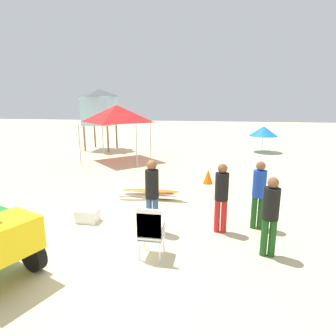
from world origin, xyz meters
The scene contains 12 objects.
ground centered at (0.00, 0.00, 0.00)m, with size 80.00×80.00×0.00m, color beige.
stacked_plastic_chairs centered at (1.22, -0.27, 0.65)m, with size 0.48×0.48×1.11m.
surfboard_pile centered at (0.38, 3.22, 0.16)m, with size 2.48×0.91×0.32m.
lifeguard_near_left centered at (3.51, 1.53, 0.99)m, with size 0.32×0.32×1.72m.
lifeguard_near_center centered at (3.56, 0.23, 0.96)m, with size 0.32×0.32×1.68m.
lifeguard_near_right centered at (2.61, 1.16, 0.98)m, with size 0.32×0.32×1.71m.
lifeguard_far_right centered at (0.99, 0.91, 1.04)m, with size 0.32×0.32×1.79m.
popup_canopy centered at (-2.72, 8.93, 2.48)m, with size 2.95×2.95×2.92m.
lifeguard_tower centered at (-4.98, 12.02, 2.75)m, with size 1.98×1.98×3.86m.
beach_umbrella_left centered at (5.31, 12.83, 1.31)m, with size 1.75×1.75×1.62m.
traffic_cone_near centered at (2.19, 5.28, 0.28)m, with size 0.39×0.39×0.55m, color orange.
cooler_box centered at (-0.83, 1.18, 0.17)m, with size 0.57×0.39×0.33m, color white.
Camera 1 is at (2.43, -5.25, 3.11)m, focal length 29.94 mm.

